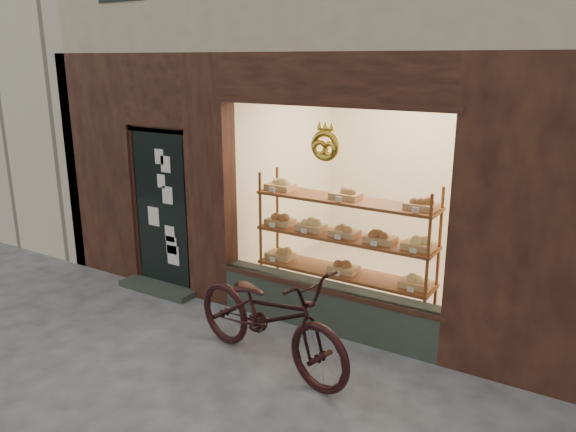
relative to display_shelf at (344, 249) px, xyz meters
The scene contains 3 objects.
ground 2.73m from the display_shelf, 100.01° to the right, with size 90.00×90.00×0.00m, color #3F3F3F.
display_shelf is the anchor object (origin of this frame).
bicycle 1.47m from the display_shelf, 94.77° to the right, with size 0.72×2.07×1.09m, color black.
Camera 1 is at (3.20, -3.15, 3.03)m, focal length 35.00 mm.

